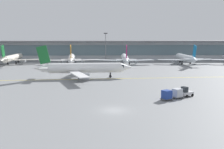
{
  "coord_description": "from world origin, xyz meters",
  "views": [
    {
      "loc": [
        -1.96,
        -43.32,
        12.62
      ],
      "look_at": [
        0.44,
        20.47,
        3.0
      ],
      "focal_mm": 42.66,
      "sensor_mm": 36.0,
      "label": 1
    }
  ],
  "objects_px": {
    "gate_airplane_2": "(71,58)",
    "baggage_tug": "(186,92)",
    "gate_airplane_1": "(13,58)",
    "taxiing_regional_jet": "(84,68)",
    "cargo_dolly_trailing": "(167,95)",
    "apron_light_mast_1": "(106,45)",
    "gate_airplane_4": "(185,58)",
    "cargo_dolly_lead": "(177,93)",
    "gate_airplane_3": "(125,58)"
  },
  "relations": [
    {
      "from": "gate_airplane_2",
      "to": "taxiing_regional_jet",
      "type": "xyz_separation_m",
      "value": [
        7.7,
        -35.95,
        0.28
      ]
    },
    {
      "from": "gate_airplane_4",
      "to": "cargo_dolly_trailing",
      "type": "distance_m",
      "value": 67.32
    },
    {
      "from": "gate_airplane_3",
      "to": "cargo_dolly_trailing",
      "type": "relative_size",
      "value": 10.04
    },
    {
      "from": "apron_light_mast_1",
      "to": "cargo_dolly_lead",
      "type": "bearing_deg",
      "value": -80.38
    },
    {
      "from": "baggage_tug",
      "to": "cargo_dolly_trailing",
      "type": "distance_m",
      "value": 5.51
    },
    {
      "from": "gate_airplane_4",
      "to": "cargo_dolly_trailing",
      "type": "bearing_deg",
      "value": 158.28
    },
    {
      "from": "gate_airplane_2",
      "to": "apron_light_mast_1",
      "type": "height_order",
      "value": "apron_light_mast_1"
    },
    {
      "from": "gate_airplane_2",
      "to": "gate_airplane_3",
      "type": "distance_m",
      "value": 22.71
    },
    {
      "from": "gate_airplane_3",
      "to": "baggage_tug",
      "type": "xyz_separation_m",
      "value": [
        7.51,
        -59.28,
        -1.73
      ]
    },
    {
      "from": "taxiing_regional_jet",
      "to": "baggage_tug",
      "type": "bearing_deg",
      "value": -50.77
    },
    {
      "from": "gate_airplane_1",
      "to": "taxiing_regional_jet",
      "type": "xyz_separation_m",
      "value": [
        33.18,
        -38.51,
        0.28
      ]
    },
    {
      "from": "taxiing_regional_jet",
      "to": "apron_light_mast_1",
      "type": "xyz_separation_m",
      "value": [
        7.06,
        52.03,
        4.49
      ]
    },
    {
      "from": "cargo_dolly_trailing",
      "to": "gate_airplane_4",
      "type": "bearing_deg",
      "value": 38.95
    },
    {
      "from": "gate_airplane_3",
      "to": "gate_airplane_1",
      "type": "bearing_deg",
      "value": 87.59
    },
    {
      "from": "taxiing_regional_jet",
      "to": "apron_light_mast_1",
      "type": "bearing_deg",
      "value": 78.72
    },
    {
      "from": "gate_airplane_1",
      "to": "baggage_tug",
      "type": "bearing_deg",
      "value": -137.71
    },
    {
      "from": "gate_airplane_1",
      "to": "baggage_tug",
      "type": "relative_size",
      "value": 8.91
    },
    {
      "from": "gate_airplane_2",
      "to": "taxiing_regional_jet",
      "type": "height_order",
      "value": "taxiing_regional_jet"
    },
    {
      "from": "cargo_dolly_lead",
      "to": "apron_light_mast_1",
      "type": "distance_m",
      "value": 79.06
    },
    {
      "from": "gate_airplane_1",
      "to": "gate_airplane_3",
      "type": "distance_m",
      "value": 48.3
    },
    {
      "from": "baggage_tug",
      "to": "cargo_dolly_trailing",
      "type": "height_order",
      "value": "baggage_tug"
    },
    {
      "from": "gate_airplane_3",
      "to": "cargo_dolly_lead",
      "type": "xyz_separation_m",
      "value": [
        5.23,
        -60.63,
        -1.56
      ]
    },
    {
      "from": "gate_airplane_1",
      "to": "taxiing_regional_jet",
      "type": "height_order",
      "value": "taxiing_regional_jet"
    },
    {
      "from": "gate_airplane_4",
      "to": "cargo_dolly_lead",
      "type": "height_order",
      "value": "gate_airplane_4"
    },
    {
      "from": "gate_airplane_3",
      "to": "cargo_dolly_trailing",
      "type": "height_order",
      "value": "gate_airplane_3"
    },
    {
      "from": "gate_airplane_1",
      "to": "taxiing_regional_jet",
      "type": "bearing_deg",
      "value": -138.52
    },
    {
      "from": "gate_airplane_1",
      "to": "taxiing_regional_jet",
      "type": "relative_size",
      "value": 0.9
    },
    {
      "from": "apron_light_mast_1",
      "to": "cargo_dolly_trailing",
      "type": "bearing_deg",
      "value": -82.3
    },
    {
      "from": "gate_airplane_4",
      "to": "cargo_dolly_lead",
      "type": "relative_size",
      "value": 10.03
    },
    {
      "from": "gate_airplane_2",
      "to": "gate_airplane_3",
      "type": "relative_size",
      "value": 1.0
    },
    {
      "from": "taxiing_regional_jet",
      "to": "cargo_dolly_trailing",
      "type": "relative_size",
      "value": 11.12
    },
    {
      "from": "gate_airplane_3",
      "to": "cargo_dolly_lead",
      "type": "relative_size",
      "value": 10.04
    },
    {
      "from": "gate_airplane_2",
      "to": "cargo_dolly_trailing",
      "type": "distance_m",
      "value": 68.04
    },
    {
      "from": "cargo_dolly_lead",
      "to": "apron_light_mast_1",
      "type": "bearing_deg",
      "value": 68.92
    },
    {
      "from": "gate_airplane_2",
      "to": "cargo_dolly_lead",
      "type": "bearing_deg",
      "value": -161.17
    },
    {
      "from": "gate_airplane_2",
      "to": "baggage_tug",
      "type": "relative_size",
      "value": 8.94
    },
    {
      "from": "gate_airplane_3",
      "to": "cargo_dolly_lead",
      "type": "height_order",
      "value": "gate_airplane_3"
    },
    {
      "from": "baggage_tug",
      "to": "cargo_dolly_trailing",
      "type": "bearing_deg",
      "value": 180.0
    },
    {
      "from": "taxiing_regional_jet",
      "to": "cargo_dolly_lead",
      "type": "distance_m",
      "value": 32.73
    },
    {
      "from": "gate_airplane_4",
      "to": "gate_airplane_1",
      "type": "bearing_deg",
      "value": 86.67
    },
    {
      "from": "gate_airplane_4",
      "to": "cargo_dolly_trailing",
      "type": "height_order",
      "value": "gate_airplane_4"
    },
    {
      "from": "taxiing_regional_jet",
      "to": "baggage_tug",
      "type": "xyz_separation_m",
      "value": [
        22.5,
        -24.32,
        -2.0
      ]
    },
    {
      "from": "gate_airplane_1",
      "to": "gate_airplane_3",
      "type": "bearing_deg",
      "value": -93.48
    },
    {
      "from": "gate_airplane_3",
      "to": "gate_airplane_4",
      "type": "distance_m",
      "value": 26.19
    },
    {
      "from": "gate_airplane_3",
      "to": "cargo_dolly_trailing",
      "type": "distance_m",
      "value": 62.17
    },
    {
      "from": "cargo_dolly_trailing",
      "to": "apron_light_mast_1",
      "type": "xyz_separation_m",
      "value": [
        -10.7,
        79.16,
        6.34
      ]
    },
    {
      "from": "gate_airplane_1",
      "to": "gate_airplane_4",
      "type": "xyz_separation_m",
      "value": [
        74.34,
        -2.54,
        0.0
      ]
    },
    {
      "from": "gate_airplane_4",
      "to": "cargo_dolly_lead",
      "type": "bearing_deg",
      "value": 159.86
    },
    {
      "from": "gate_airplane_2",
      "to": "baggage_tug",
      "type": "distance_m",
      "value": 67.43
    },
    {
      "from": "baggage_tug",
      "to": "taxiing_regional_jet",
      "type": "bearing_deg",
      "value": 102.08
    }
  ]
}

